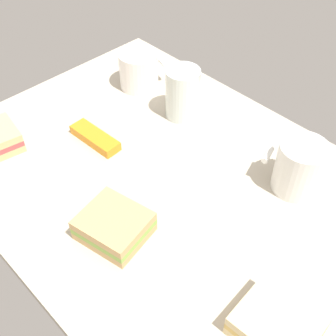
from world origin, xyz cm
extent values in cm
cube|color=#BCB29E|center=(0.00, 0.00, 1.00)|extent=(90.00, 64.00, 2.00)
cylinder|color=white|center=(-18.14, -15.86, 7.14)|extent=(8.95, 8.95, 10.29)
cylinder|color=brown|center=(-18.14, -15.86, 11.79)|extent=(7.88, 7.88, 0.40)
cylinder|color=white|center=(-12.35, -13.99, 7.66)|extent=(2.38, 4.20, 1.20)
cylinder|color=white|center=(27.33, -16.81, 6.44)|extent=(9.23, 9.23, 8.89)
cylinder|color=tan|center=(27.33, -16.81, 10.39)|extent=(8.12, 8.12, 0.40)
cylinder|color=white|center=(25.49, -22.80, 6.89)|extent=(4.32, 2.37, 1.20)
cube|color=tan|center=(-3.00, 15.65, 2.80)|extent=(12.72, 11.88, 1.60)
cube|color=#8CB24C|center=(-3.00, 15.65, 4.20)|extent=(12.72, 11.88, 1.20)
cube|color=tan|center=(-3.00, 15.65, 5.60)|extent=(12.72, 11.88, 1.60)
cube|color=beige|center=(-32.66, 10.27, 2.80)|extent=(11.71, 10.68, 1.60)
cube|color=#D8B259|center=(-32.66, 10.27, 4.20)|extent=(11.71, 10.68, 1.20)
cube|color=beige|center=(-32.66, 10.27, 5.60)|extent=(11.71, 10.68, 1.60)
cylinder|color=silver|center=(12.27, -16.27, 7.74)|extent=(7.48, 7.48, 11.48)
cylinder|color=white|center=(12.27, -16.27, 6.35)|extent=(6.74, 6.74, 8.70)
cube|color=orange|center=(18.50, 3.41, 3.00)|extent=(12.21, 4.53, 2.00)
camera|label=1|loc=(-41.96, 40.67, 63.95)|focal=46.96mm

